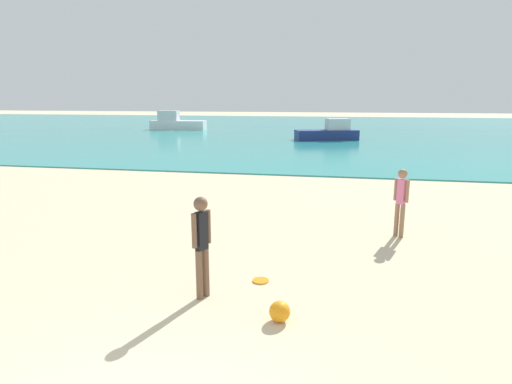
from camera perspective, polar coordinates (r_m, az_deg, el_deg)
The scene contains 7 objects.
water at distance 48.06m, azimuth 9.08°, elevation 8.40°, with size 160.00×60.00×0.06m, color teal.
person_standing at distance 7.04m, azimuth -7.26°, elevation -6.55°, with size 0.23×0.36×1.72m.
frisbee at distance 7.93m, azimuth 0.63°, elevation -11.74°, with size 0.30×0.30×0.03m, color orange.
person_distant at distance 10.65m, azimuth 18.76°, elevation -0.86°, with size 0.32×0.26×1.64m.
boat_near at distance 34.19m, azimuth 9.70°, elevation 7.82°, with size 5.06×3.09×1.64m.
boat_far at distance 46.02m, azimuth -10.58°, elevation 9.05°, with size 5.80×2.29×1.93m.
beach_ball at distance 6.59m, azimuth 3.17°, elevation -15.63°, with size 0.32×0.32×0.32m, color orange.
Camera 1 is at (1.77, -2.78, 3.25)m, focal length 30.00 mm.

